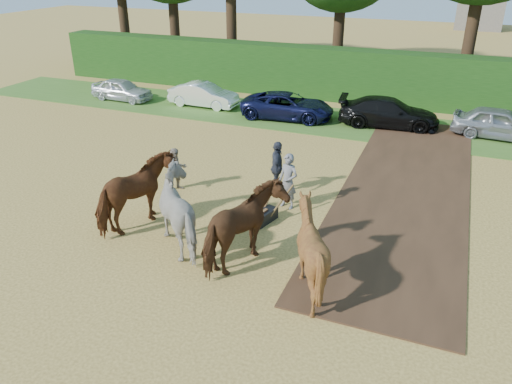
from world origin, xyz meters
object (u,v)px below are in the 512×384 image
(plough_team, at_px, (217,219))
(spectator_far, at_px, (277,167))
(spectator_near, at_px, (177,170))
(parked_cars, at_px, (413,118))

(plough_team, bearing_deg, spectator_far, 87.68)
(spectator_near, height_order, spectator_far, spectator_far)
(plough_team, distance_m, parked_cars, 14.28)
(spectator_near, distance_m, spectator_far, 3.71)
(spectator_far, height_order, plough_team, plough_team)
(parked_cars, bearing_deg, spectator_far, -113.43)
(plough_team, bearing_deg, spectator_near, 134.30)
(spectator_near, height_order, parked_cars, spectator_near)
(spectator_near, distance_m, plough_team, 4.78)
(spectator_far, relative_size, parked_cars, 0.06)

